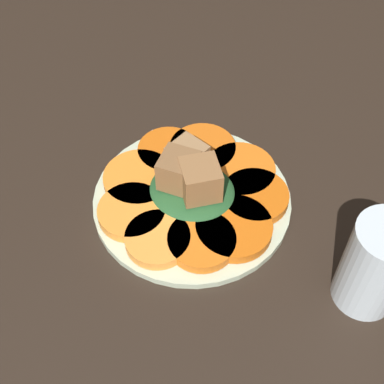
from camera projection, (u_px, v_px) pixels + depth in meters
The scene contains 14 objects.
table_slab at pixel (192, 207), 70.23cm from camera, with size 120.00×120.00×2.00cm, color black.
plate at pixel (192, 200), 69.05cm from camera, with size 25.45×25.45×1.05cm.
carrot_slice_0 at pixel (255, 197), 67.73cm from camera, with size 8.58×8.58×1.38cm, color #D35E11.
carrot_slice_1 at pixel (240, 171), 70.47cm from camera, with size 9.26×9.26×1.38cm, color orange.
carrot_slice_2 at pixel (203, 150), 72.89cm from camera, with size 9.03×9.03×1.38cm, color orange.
carrot_slice_3 at pixel (168, 151), 72.69cm from camera, with size 8.25×8.25×1.38cm, color #D56014.
carrot_slice_4 at pixel (141, 176), 69.87cm from camera, with size 9.33×9.33×1.38cm, color orange.
carrot_slice_5 at pixel (132, 212), 66.23cm from camera, with size 8.50×8.50×1.38cm, color orange.
carrot_slice_6 at pixel (158, 239), 63.67cm from camera, with size 7.89×7.89×1.38cm, color #F99338.
carrot_slice_7 at pixel (202, 241), 63.49cm from camera, with size 8.25×8.25×1.38cm, color orange.
carrot_slice_8 at pixel (234, 228), 64.71cm from camera, with size 9.40×9.40×1.38cm, color #D35E11.
center_pile at pixel (191, 181), 66.61cm from camera, with size 11.18×10.06×6.83cm.
fork at pixel (204, 162), 72.08cm from camera, with size 17.66×6.92×0.40cm.
water_glass at pixel (376, 265), 56.44cm from camera, with size 7.13×7.13×12.10cm.
Camera 1 is at (-14.33, 40.20, 56.81)cm, focal length 50.00 mm.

